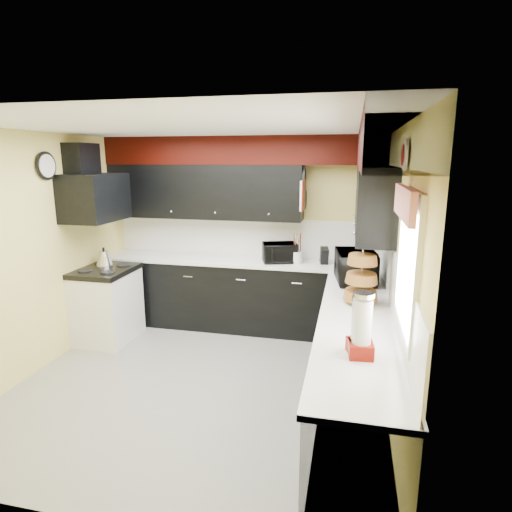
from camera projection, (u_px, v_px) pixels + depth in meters
The scene contains 35 objects.
ground at pixel (203, 381), 4.37m from camera, with size 3.60×3.60×0.00m, color gray.
wall_back at pixel (245, 232), 5.81m from camera, with size 3.60×0.06×2.50m, color #E0C666.
wall_right at pixel (395, 273), 3.71m from camera, with size 0.06×3.60×2.50m, color #E0C666.
wall_left at pixel (37, 254), 4.48m from camera, with size 0.06×3.60×2.50m, color #E0C666.
ceiling at pixel (195, 127), 3.82m from camera, with size 3.60×3.60×0.06m, color white.
cab_back at pixel (240, 295), 5.70m from camera, with size 3.60×0.60×0.90m, color black.
cab_right at pixel (355, 370), 3.67m from camera, with size 0.60×3.00×0.90m, color black.
counter_back at pixel (239, 261), 5.60m from camera, with size 3.62×0.64×0.04m, color white.
counter_right at pixel (358, 319), 3.56m from camera, with size 0.64×3.02×0.04m, color white.
splash_back at pixel (245, 237), 5.81m from camera, with size 3.60×0.02×0.50m, color white.
splash_right at pixel (393, 280), 3.73m from camera, with size 0.02×3.60×0.50m, color white.
upper_back at pixel (204, 192), 5.63m from camera, with size 2.60×0.35×0.70m, color black.
upper_right at pixel (374, 200), 4.48m from camera, with size 0.35×1.80×0.70m, color black.
soffit_back at pixel (241, 151), 5.40m from camera, with size 3.60×0.36×0.35m, color black.
soffit_right at pixel (383, 145), 3.34m from camera, with size 0.36×3.24×0.35m, color black.
stove at pixel (108, 307), 5.31m from camera, with size 0.60×0.75×0.86m, color white.
cooktop at pixel (105, 271), 5.21m from camera, with size 0.62×0.77×0.06m, color black.
hood at pixel (95, 197), 5.02m from camera, with size 0.50×0.78×0.55m, color black.
hood_duct at pixel (82, 161), 4.96m from camera, with size 0.24×0.40×0.40m, color black.
window at pixel (408, 264), 2.79m from camera, with size 0.03×0.86×0.96m, color white, non-canonical shape.
valance at pixel (404, 203), 2.71m from camera, with size 0.04×0.88×0.20m, color red.
pan_top at pixel (304, 177), 5.23m from camera, with size 0.03×0.22×0.40m, color black, non-canonical shape.
pan_mid at pixel (303, 199), 5.16m from camera, with size 0.03×0.28×0.46m, color black, non-canonical shape.
pan_low at pixel (305, 199), 5.41m from camera, with size 0.03×0.24×0.42m, color black, non-canonical shape.
cut_board at pixel (302, 196), 5.03m from camera, with size 0.03×0.26×0.35m, color white.
baskets at pixel (361, 278), 3.83m from camera, with size 0.27×0.27×0.50m, color brown, non-canonical shape.
clock at pixel (46, 166), 4.51m from camera, with size 0.03×0.30×0.30m, color black, non-canonical shape.
deco_plate at pixel (405, 155), 3.16m from camera, with size 0.03×0.24×0.24m, color white, non-canonical shape.
toaster_oven at pixel (280, 253), 5.42m from camera, with size 0.42×0.35×0.24m, color black.
microwave at pixel (356, 267), 4.54m from camera, with size 0.59×0.40×0.33m, color black.
utensil_crock at pixel (297, 257), 5.36m from camera, with size 0.14×0.14×0.15m, color silver.
knife_block at pixel (324, 256), 5.31m from camera, with size 0.09×0.13×0.21m, color black.
kettle at pixel (104, 258), 5.35m from camera, with size 0.20×0.20×0.18m, color #B0AFB4, non-canonical shape.
dispenser_a at pixel (362, 326), 2.79m from camera, with size 0.16×0.16×0.43m, color #5F060C, non-canonical shape.
dispenser_b at pixel (359, 328), 2.85m from camera, with size 0.14×0.14×0.37m, color #670002, non-canonical shape.
Camera 1 is at (1.41, -3.76, 2.22)m, focal length 30.00 mm.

